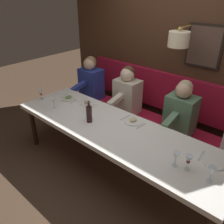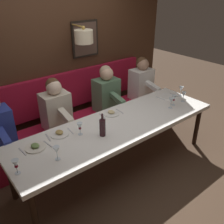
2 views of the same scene
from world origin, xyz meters
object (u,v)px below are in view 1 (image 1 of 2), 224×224
(wine_glass_1, at_px, (41,93))
(wine_glass_4, at_px, (189,159))
(diner_middle, at_px, (127,92))
(wine_bottle, at_px, (89,114))
(dining_table, at_px, (113,131))
(wine_glass_3, at_px, (54,101))
(wine_glass_0, at_px, (89,104))
(diner_near, at_px, (181,109))
(diner_far, at_px, (91,79))
(wine_glass_6, at_px, (176,156))
(wine_glass_5, at_px, (212,171))

(wine_glass_1, xyz_separation_m, wine_glass_4, (0.03, -2.44, 0.00))
(diner_middle, xyz_separation_m, wine_bottle, (-0.98, -0.13, 0.04))
(dining_table, xyz_separation_m, wine_glass_3, (-0.17, 0.99, 0.18))
(wine_glass_4, bearing_deg, wine_glass_0, 83.18)
(diner_near, relative_size, diner_far, 1.00)
(wine_glass_4, bearing_deg, diner_far, 67.51)
(wine_glass_0, height_order, wine_bottle, wine_bottle)
(wine_glass_0, relative_size, wine_glass_6, 1.00)
(diner_near, xyz_separation_m, diner_middle, (0.00, 0.95, 0.00))
(diner_far, distance_m, wine_glass_0, 1.11)
(wine_glass_1, xyz_separation_m, wine_glass_6, (-0.01, -2.33, 0.00))
(dining_table, xyz_separation_m, wine_glass_1, (-0.12, 1.41, 0.17))
(diner_middle, height_order, wine_glass_4, diner_middle)
(wine_glass_0, xyz_separation_m, wine_glass_4, (-0.19, -1.57, 0.00))
(wine_glass_5, bearing_deg, diner_near, 38.35)
(wine_glass_0, xyz_separation_m, wine_bottle, (-0.19, -0.20, 0.00))
(diner_near, xyz_separation_m, wine_bottle, (-0.98, 0.81, 0.04))
(wine_glass_5, height_order, wine_bottle, wine_bottle)
(dining_table, xyz_separation_m, wine_glass_5, (-0.11, -1.26, 0.18))
(wine_glass_5, distance_m, wine_bottle, 1.59)
(wine_glass_1, xyz_separation_m, wine_glass_3, (-0.05, -0.41, 0.00))
(diner_near, xyz_separation_m, diner_far, (0.00, 1.80, 0.00))
(diner_near, height_order, wine_glass_0, diner_near)
(diner_near, bearing_deg, diner_middle, 90.00)
(wine_glass_4, height_order, wine_bottle, wine_bottle)
(wine_glass_0, bearing_deg, wine_glass_1, 104.05)
(wine_glass_4, xyz_separation_m, wine_glass_6, (-0.04, 0.11, 0.00))
(dining_table, distance_m, wine_glass_4, 1.05)
(wine_glass_0, distance_m, wine_glass_4, 1.58)
(wine_glass_5, bearing_deg, diner_far, 69.05)
(wine_bottle, bearing_deg, diner_far, 45.11)
(wine_bottle, bearing_deg, wine_glass_5, -90.28)
(wine_glass_4, distance_m, wine_bottle, 1.37)
(wine_glass_1, xyz_separation_m, wine_bottle, (0.02, -1.07, 0.00))
(diner_middle, relative_size, wine_glass_6, 4.82)
(diner_near, distance_m, wine_glass_1, 2.14)
(dining_table, height_order, diner_middle, diner_middle)
(wine_glass_1, height_order, wine_glass_6, same)
(wine_glass_3, relative_size, wine_bottle, 0.55)
(wine_glass_3, bearing_deg, diner_far, 17.12)
(diner_near, bearing_deg, dining_table, 151.50)
(wine_glass_5, xyz_separation_m, wine_bottle, (0.01, 1.59, -0.00))
(wine_glass_5, bearing_deg, wine_glass_4, 86.72)
(diner_middle, bearing_deg, wine_glass_3, 153.47)
(wine_glass_3, relative_size, wine_glass_5, 1.00)
(wine_glass_5, bearing_deg, wine_glass_0, 83.62)
(wine_glass_4, height_order, wine_glass_6, same)
(wine_glass_3, bearing_deg, diner_middle, -26.53)
(wine_glass_4, xyz_separation_m, wine_glass_5, (-0.01, -0.23, 0.00))
(diner_far, distance_m, wine_glass_3, 1.10)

